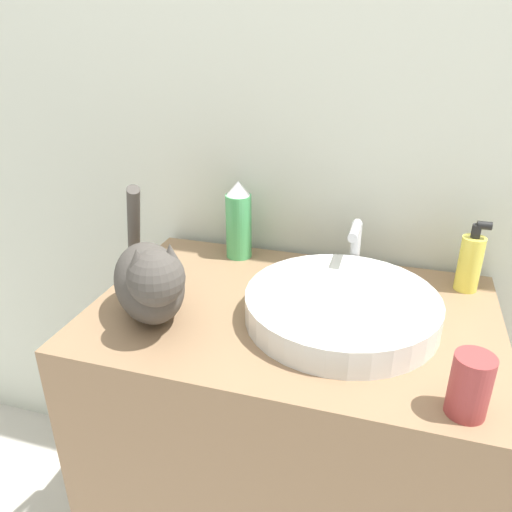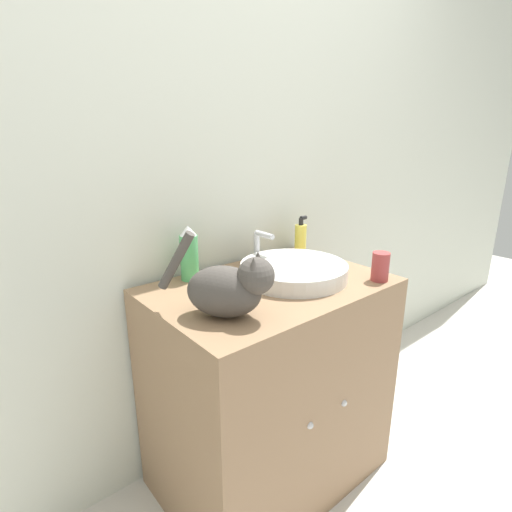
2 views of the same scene
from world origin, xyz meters
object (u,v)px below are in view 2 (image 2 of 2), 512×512
Objects in this scene: soap_bottle at (301,238)px; cup at (380,267)px; cat at (230,287)px; spray_bottle at (189,254)px.

soap_bottle is 1.58× the size of cup.
cat is 0.70m from soap_bottle.
cat is at bearing 169.66° from cup.
cup is (0.59, -0.11, -0.04)m from cat.
spray_bottle is at bearing 139.21° from cup.
cat is 3.00× the size of cup.
cup is at bearing -40.79° from spray_bottle.
cup is (-0.03, -0.43, -0.02)m from soap_bottle.
spray_bottle is 0.69m from cup.
cat is at bearing -101.64° from spray_bottle.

